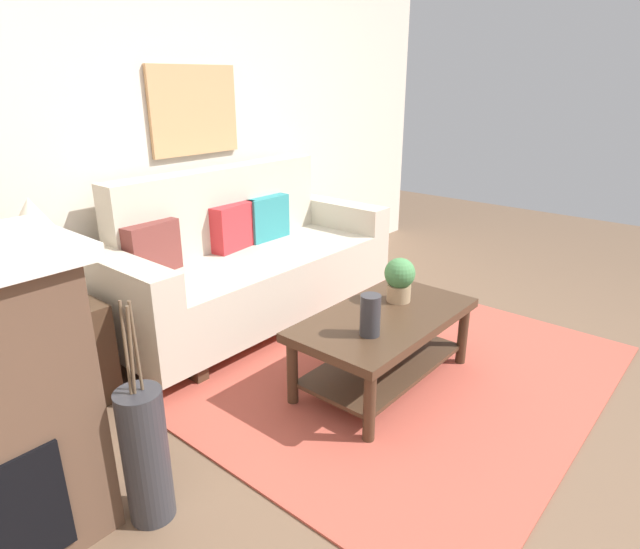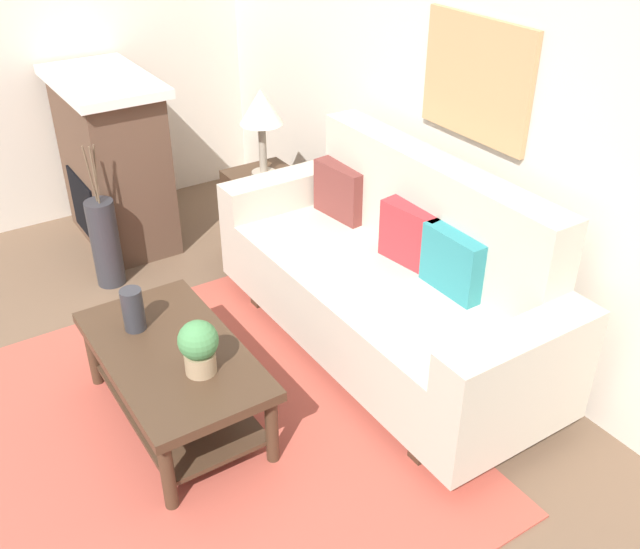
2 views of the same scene
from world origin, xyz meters
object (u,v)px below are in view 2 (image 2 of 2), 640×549
object	(u,v)px
side_table	(266,212)
couch	(390,283)
floor_vase	(106,243)
throw_pillow_teal	(454,262)
coffee_table	(174,369)
fireplace	(114,160)
tabletop_vase	(133,310)
throw_pillow_maroon	(341,191)
framed_painting	(476,79)
table_lamp	(261,110)
potted_plant_tabletop	(199,346)
throw_pillow_crimson	(411,236)

from	to	relation	value
side_table	couch	bearing A→B (deg)	0.14
couch	floor_vase	xyz separation A→B (m)	(-1.52, -1.07, -0.14)
throw_pillow_teal	coffee_table	bearing A→B (deg)	-107.30
fireplace	coffee_table	bearing A→B (deg)	-12.50
side_table	fireplace	world-z (taller)	fireplace
throw_pillow_teal	tabletop_vase	xyz separation A→B (m)	(-0.67, -1.42, -0.14)
couch	throw_pillow_maroon	world-z (taller)	couch
throw_pillow_maroon	framed_painting	bearing A→B (deg)	27.43
table_lamp	framed_painting	xyz separation A→B (m)	(1.36, 0.47, 0.46)
throw_pillow_maroon	throw_pillow_teal	distance (m)	0.99
throw_pillow_maroon	side_table	world-z (taller)	throw_pillow_maroon
throw_pillow_maroon	couch	bearing A→B (deg)	-10.89
framed_painting	couch	bearing A→B (deg)	-90.00
throw_pillow_teal	tabletop_vase	size ratio (longest dim) A/B	1.65
tabletop_vase	floor_vase	size ratio (longest dim) A/B	0.38
potted_plant_tabletop	fireplace	distance (m)	2.23
throw_pillow_crimson	fireplace	world-z (taller)	fireplace
throw_pillow_maroon	side_table	size ratio (longest dim) A/B	0.64
throw_pillow_crimson	potted_plant_tabletop	xyz separation A→B (m)	(0.13, -1.29, -0.11)
tabletop_vase	framed_painting	bearing A→B (deg)	78.97
throw_pillow_teal	floor_vase	bearing A→B (deg)	-147.17
coffee_table	tabletop_vase	world-z (taller)	tabletop_vase
throw_pillow_teal	potted_plant_tabletop	world-z (taller)	throw_pillow_teal
throw_pillow_maroon	throw_pillow_teal	size ratio (longest dim) A/B	1.00
floor_vase	side_table	bearing A→B (deg)	81.74
coffee_table	potted_plant_tabletop	size ratio (longest dim) A/B	4.20
potted_plant_tabletop	side_table	world-z (taller)	potted_plant_tabletop
coffee_table	framed_painting	world-z (taller)	framed_painting
throw_pillow_crimson	table_lamp	distance (m)	1.41
throw_pillow_crimson	fireplace	size ratio (longest dim) A/B	0.31
side_table	throw_pillow_crimson	bearing A→B (deg)	5.43
potted_plant_tabletop	floor_vase	bearing A→B (deg)	176.63
couch	potted_plant_tabletop	bearing A→B (deg)	-83.58
throw_pillow_maroon	potted_plant_tabletop	bearing A→B (deg)	-58.57
floor_vase	fireplace	bearing A→B (deg)	152.23
throw_pillow_maroon	floor_vase	distance (m)	1.52
side_table	framed_painting	xyz separation A→B (m)	(1.36, 0.47, 1.17)
throw_pillow_crimson	coffee_table	bearing A→B (deg)	-93.80
throw_pillow_crimson	throw_pillow_maroon	bearing A→B (deg)	180.00
throw_pillow_crimson	throw_pillow_teal	size ratio (longest dim) A/B	1.00
floor_vase	throw_pillow_crimson	bearing A→B (deg)	38.12
throw_pillow_crimson	tabletop_vase	world-z (taller)	throw_pillow_crimson
tabletop_vase	throw_pillow_crimson	bearing A→B (deg)	76.41
fireplace	side_table	bearing A→B (deg)	47.55
side_table	table_lamp	xyz separation A→B (m)	(0.00, 0.00, 0.71)
coffee_table	potted_plant_tabletop	distance (m)	0.34
framed_painting	throw_pillow_teal	bearing A→B (deg)	-46.07
fireplace	tabletop_vase	bearing A→B (deg)	-16.57
coffee_table	potted_plant_tabletop	bearing A→B (deg)	13.23
side_table	framed_painting	distance (m)	1.86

